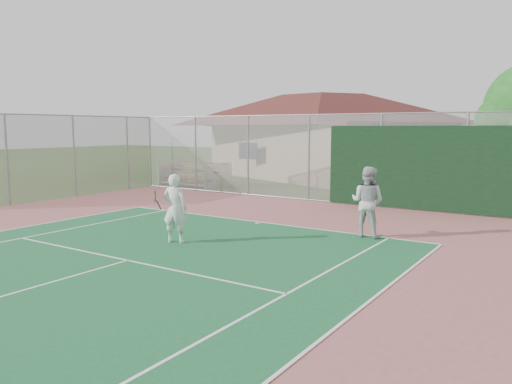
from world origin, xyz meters
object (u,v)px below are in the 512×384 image
clubhouse (322,127)px  player_grey_back (367,202)px  bleachers (194,173)px  player_white_front (175,209)px

clubhouse → player_grey_back: clubhouse is taller
bleachers → player_white_front: 13.13m
clubhouse → player_white_front: size_ratio=9.06×
player_white_front → clubhouse: bearing=-95.0°
clubhouse → player_white_front: bearing=-53.6°
bleachers → player_white_front: (8.17, -10.28, 0.26)m
clubhouse → bleachers: (-3.33, -8.14, -2.38)m
clubhouse → player_white_front: clubhouse is taller
player_white_front → player_grey_back: 5.17m
bleachers → player_white_front: bearing=-46.4°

